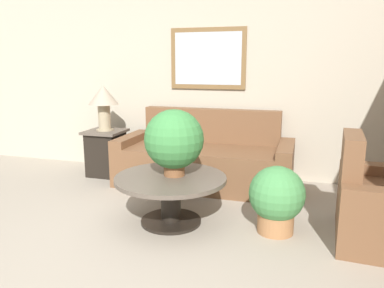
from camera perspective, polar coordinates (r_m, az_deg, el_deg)
The scene contains 8 objects.
ground_plane at distance 2.95m, azimuth -13.96°, elevation -19.87°, with size 20.00×20.00×0.00m, color gray.
wall_back at distance 5.23m, azimuth 2.09°, elevation 9.60°, with size 7.32×0.09×2.60m.
couch_main at distance 4.84m, azimuth 1.92°, elevation -2.57°, with size 2.21×0.91×0.95m.
coffee_table at distance 3.68m, azimuth -3.27°, elevation -6.91°, with size 1.09×1.09×0.47m.
side_table at distance 5.37m, azimuth -12.96°, elevation -1.24°, with size 0.51×0.51×0.64m.
table_lamp at distance 5.26m, azimuth -13.34°, elevation 6.63°, with size 0.41×0.41×0.62m.
potted_plant_on_table at distance 3.59m, azimuth -2.76°, elevation 0.60°, with size 0.58×0.58×0.65m.
potted_plant_floor at distance 3.56m, azimuth 12.77°, elevation -7.97°, with size 0.51×0.51×0.63m.
Camera 1 is at (1.34, -2.11, 1.55)m, focal length 35.00 mm.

